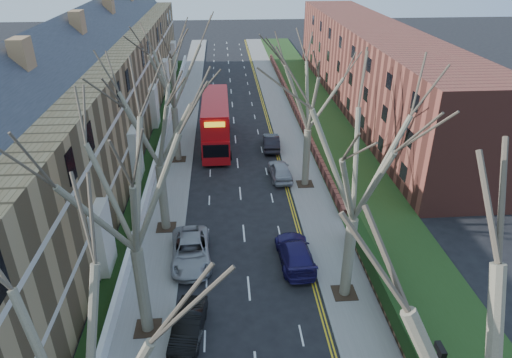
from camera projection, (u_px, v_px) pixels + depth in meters
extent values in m
cube|color=slate|center=(183.00, 121.00, 54.12)|extent=(3.00, 102.00, 0.12)
cube|color=slate|center=(283.00, 118.00, 54.91)|extent=(3.00, 102.00, 0.12)
cube|color=olive|center=(93.00, 103.00, 44.25)|extent=(9.00, 78.00, 10.00)
cube|color=#2A2D33|center=(82.00, 40.00, 41.49)|extent=(4.67, 78.00, 4.67)
cube|color=beige|center=(141.00, 117.00, 45.23)|extent=(0.12, 78.00, 0.35)
cube|color=beige|center=(137.00, 82.00, 43.62)|extent=(0.12, 78.00, 0.35)
cube|color=brown|center=(372.00, 68.00, 56.94)|extent=(8.00, 54.00, 10.00)
cube|color=brown|center=(293.00, 104.00, 58.33)|extent=(0.35, 54.00, 0.90)
cube|color=black|center=(419.00, 357.00, 21.68)|extent=(0.70, 24.00, 1.20)
cube|color=white|center=(161.00, 143.00, 46.67)|extent=(0.30, 78.00, 1.00)
cube|color=#223E16|center=(320.00, 117.00, 55.17)|extent=(6.00, 102.00, 0.06)
cube|color=black|center=(441.00, 350.00, 13.50)|extent=(0.18, 0.50, 0.22)
cylinder|color=brown|center=(143.00, 291.00, 23.68)|extent=(0.64, 0.64, 5.25)
cube|color=#2D2116|center=(148.00, 328.00, 24.88)|extent=(1.40, 1.40, 0.05)
cylinder|color=brown|center=(163.00, 198.00, 32.58)|extent=(0.64, 0.64, 5.07)
cube|color=#2D2116|center=(166.00, 227.00, 33.74)|extent=(1.40, 1.40, 0.05)
cylinder|color=brown|center=(177.00, 134.00, 43.16)|extent=(0.60, 0.60, 5.25)
cube|color=#2D2116|center=(179.00, 159.00, 44.36)|extent=(1.40, 1.40, 0.05)
cylinder|color=brown|center=(348.00, 258.00, 26.21)|extent=(0.64, 0.64, 5.25)
cube|color=#2D2116|center=(344.00, 293.00, 27.41)|extent=(1.40, 1.40, 0.05)
cylinder|color=brown|center=(306.00, 158.00, 38.64)|extent=(0.60, 0.60, 5.07)
cube|color=#2D2116|center=(305.00, 184.00, 39.80)|extent=(1.40, 1.40, 0.05)
cube|color=#AF0C10|center=(216.00, 131.00, 47.19)|extent=(2.65, 11.63, 2.33)
cube|color=#AF0C10|center=(215.00, 111.00, 46.16)|extent=(2.65, 11.05, 2.11)
cube|color=black|center=(216.00, 127.00, 46.97)|extent=(2.67, 10.70, 0.95)
cube|color=black|center=(215.00, 110.00, 46.12)|extent=(2.67, 10.47, 0.95)
imported|color=black|center=(188.00, 326.00, 24.27)|extent=(2.01, 4.40, 1.40)
imported|color=#97989D|center=(191.00, 251.00, 30.08)|extent=(2.85, 5.64, 1.53)
imported|color=#1E1753|center=(295.00, 253.00, 29.92)|extent=(2.33, 5.31, 1.52)
imported|color=#9D9EA5|center=(280.00, 170.00, 40.79)|extent=(2.03, 4.54, 1.51)
imported|color=black|center=(271.00, 142.00, 46.64)|extent=(1.79, 4.57, 1.48)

